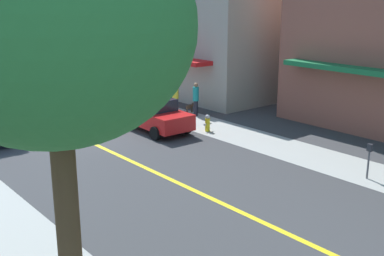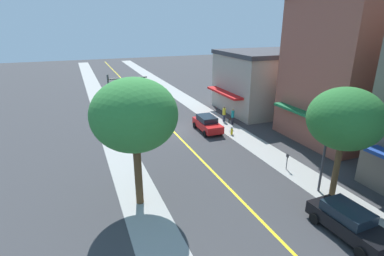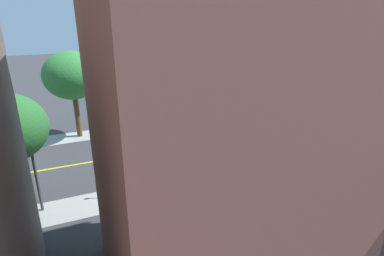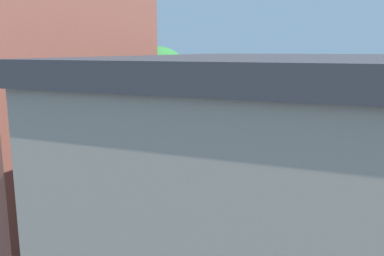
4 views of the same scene
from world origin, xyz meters
The scene contains 11 objects.
ground_plane centered at (0.00, 0.00, 0.00)m, with size 140.00×140.00×0.00m, color #38383A.
sidewalk_left centered at (-6.03, 0.00, 0.00)m, with size 2.64×126.00×0.01m, color #9E9E99.
road_centerline_stripe centered at (0.00, 0.00, 0.00)m, with size 0.20×126.00×0.00m, color yellow.
pale_office_building centered at (-14.24, -2.98, 3.77)m, with size 13.10×9.79×7.53m.
street_tree_left_near centered at (6.12, 12.38, 5.81)m, with size 5.07×5.07×8.00m.
fire_hydrant centered at (-5.27, 3.70, 0.41)m, with size 0.44×0.24×0.83m.
parking_meter centered at (-5.50, 12.10, 0.86)m, with size 0.12×0.18×1.30m.
red_sedan_left_curb centered at (-3.37, 1.85, 0.83)m, with size 2.07×4.34×1.61m.
pedestrian_yellow_shirt centered at (-6.51, -0.42, 0.93)m, with size 0.38×0.38×1.77m.
pedestrian_teal_shirt centered at (-6.90, 0.90, 0.98)m, with size 0.33×0.33×1.83m.
small_dog centered at (-7.10, 0.17, 0.36)m, with size 0.72×0.35×0.54m.
Camera 1 is at (9.72, 20.46, 6.33)m, focal length 44.85 mm.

